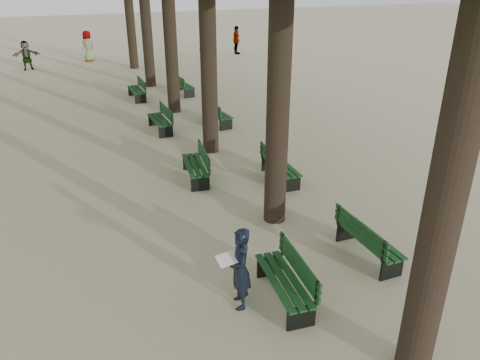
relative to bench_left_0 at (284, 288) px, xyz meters
name	(u,v)px	position (x,y,z in m)	size (l,w,h in m)	color
ground	(269,310)	(-0.37, -0.17, -0.27)	(120.00, 120.00, 0.00)	#BEB390
bench_left_0	(284,288)	(0.00, 0.00, 0.00)	(0.71, 1.84, 0.92)	black
bench_left_1	(195,171)	(0.00, 5.78, 0.00)	(0.79, 1.86, 0.92)	black
bench_left_2	(160,124)	(0.00, 10.46, 0.00)	(0.64, 1.82, 0.92)	black
bench_left_3	(137,93)	(0.00, 15.42, 0.00)	(0.62, 1.81, 0.92)	black
bench_right_0	(368,246)	(2.27, 0.61, 0.00)	(0.59, 1.81, 0.92)	black
bench_right_1	(280,171)	(2.27, 4.86, 0.00)	(0.63, 1.82, 0.92)	black
bench_right_2	(218,118)	(2.27, 10.47, 0.00)	(0.73, 1.84, 0.92)	black
bench_right_3	(184,88)	(2.27, 15.57, 0.00)	(0.74, 1.85, 0.92)	black
man_with_map	(240,269)	(-0.80, 0.16, 0.52)	(0.64, 0.68, 1.58)	black
pedestrian_e	(26,55)	(-4.84, 24.61, 0.57)	(1.56, 0.34, 1.68)	#262628
pedestrian_b	(205,45)	(6.07, 24.21, 0.62)	(1.16, 0.36, 1.79)	#262628
pedestrian_c	(236,40)	(8.67, 25.19, 0.68)	(1.11, 0.38, 1.90)	#262628
pedestrian_d	(88,46)	(-1.19, 26.16, 0.68)	(0.93, 0.38, 1.91)	#262628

